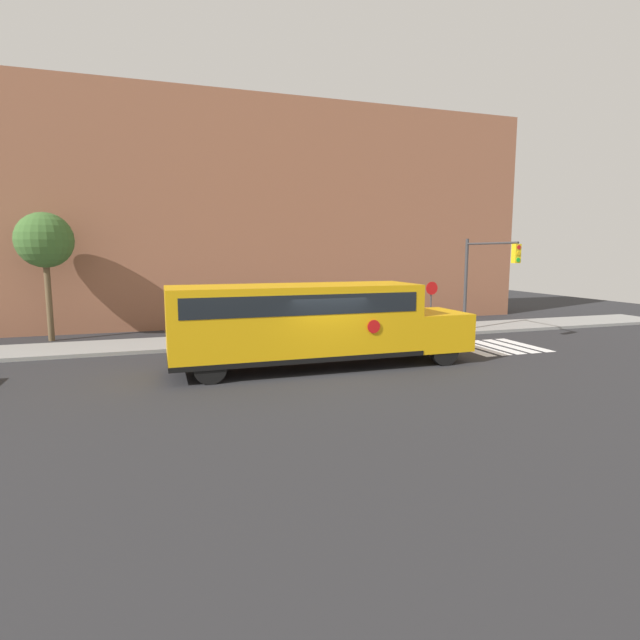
% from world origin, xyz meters
% --- Properties ---
extents(ground_plane, '(60.00, 60.00, 0.00)m').
position_xyz_m(ground_plane, '(0.00, 0.00, 0.00)').
color(ground_plane, '#28282B').
extents(sidewalk_strip, '(44.00, 3.00, 0.15)m').
position_xyz_m(sidewalk_strip, '(0.00, 6.50, 0.07)').
color(sidewalk_strip, gray).
rests_on(sidewalk_strip, ground).
extents(building_backdrop, '(32.00, 4.00, 12.04)m').
position_xyz_m(building_backdrop, '(0.00, 13.00, 6.02)').
color(building_backdrop, '#935B42').
rests_on(building_backdrop, ground).
extents(crosswalk_stripes, '(3.30, 3.20, 0.01)m').
position_xyz_m(crosswalk_stripes, '(8.26, 2.00, 0.00)').
color(crosswalk_stripes, white).
rests_on(crosswalk_stripes, ground).
extents(school_bus, '(10.41, 2.57, 2.86)m').
position_xyz_m(school_bus, '(-0.30, 0.78, 1.64)').
color(school_bus, '#EAA80F').
rests_on(school_bus, ground).
extents(stop_sign, '(0.62, 0.10, 2.55)m').
position_xyz_m(stop_sign, '(7.28, 5.67, 1.64)').
color(stop_sign, '#38383A').
rests_on(stop_sign, ground).
extents(traffic_light, '(0.28, 3.76, 4.59)m').
position_xyz_m(traffic_light, '(9.20, 4.39, 3.11)').
color(traffic_light, '#38383A').
rests_on(traffic_light, ground).
extents(tree_near_sidewalk, '(2.42, 2.42, 5.68)m').
position_xyz_m(tree_near_sidewalk, '(-9.77, 9.41, 4.42)').
color(tree_near_sidewalk, brown).
rests_on(tree_near_sidewalk, ground).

